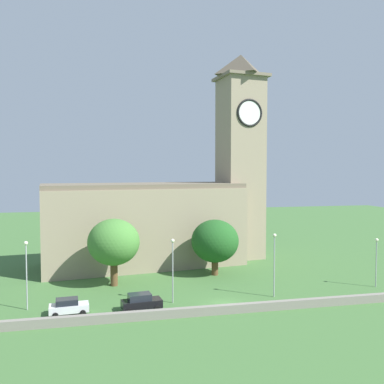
{
  "coord_description": "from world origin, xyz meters",
  "views": [
    {
      "loc": [
        -13.64,
        -44.54,
        15.38
      ],
      "look_at": [
        -1.87,
        9.17,
        12.44
      ],
      "focal_mm": 38.72,
      "sensor_mm": 36.0,
      "label": 1
    }
  ],
  "objects": [
    {
      "name": "ground_plane",
      "position": [
        0.0,
        15.0,
        0.0
      ],
      "size": [
        200.0,
        200.0,
        0.0
      ],
      "primitive_type": "plane",
      "color": "#3D6633"
    },
    {
      "name": "church",
      "position": [
        -2.85,
        22.92,
        9.35
      ],
      "size": [
        37.9,
        16.11,
        35.3
      ],
      "color": "gray",
      "rests_on": "ground"
    },
    {
      "name": "quay_barrier",
      "position": [
        0.0,
        -2.79,
        0.47
      ],
      "size": [
        53.21,
        0.7,
        0.95
      ],
      "primitive_type": "cube",
      "color": "gray",
      "rests_on": "ground"
    },
    {
      "name": "car_white",
      "position": [
        -17.22,
        0.52,
        0.87
      ],
      "size": [
        4.2,
        2.32,
        1.73
      ],
      "color": "silver",
      "rests_on": "ground"
    },
    {
      "name": "car_black",
      "position": [
        -9.56,
        0.01,
        0.97
      ],
      "size": [
        4.52,
        2.61,
        1.92
      ],
      "color": "black",
      "rests_on": "ground"
    },
    {
      "name": "streetlamp_west_end",
      "position": [
        -21.79,
        3.05,
        5.03
      ],
      "size": [
        0.44,
        0.44,
        7.62
      ],
      "color": "#9EA0A5",
      "rests_on": "ground"
    },
    {
      "name": "streetlamp_west_mid",
      "position": [
        -5.72,
        1.99,
        4.94
      ],
      "size": [
        0.44,
        0.44,
        7.47
      ],
      "color": "#9EA0A5",
      "rests_on": "ground"
    },
    {
      "name": "streetlamp_central",
      "position": [
        6.65,
        1.59,
        5.09
      ],
      "size": [
        0.44,
        0.44,
        7.73
      ],
      "color": "#9EA0A5",
      "rests_on": "ground"
    },
    {
      "name": "streetlamp_east_mid",
      "position": [
        21.47,
        2.7,
        4.36
      ],
      "size": [
        0.44,
        0.44,
        6.45
      ],
      "color": "#9EA0A5",
      "rests_on": "ground"
    },
    {
      "name": "tree_by_tower",
      "position": [
        -12.14,
        10.71,
        5.8
      ],
      "size": [
        6.86,
        6.86,
        8.93
      ],
      "color": "brown",
      "rests_on": "ground"
    },
    {
      "name": "tree_churchyard",
      "position": [
        2.46,
        13.26,
        4.99
      ],
      "size": [
        6.94,
        6.94,
        8.14
      ],
      "color": "brown",
      "rests_on": "ground"
    }
  ]
}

